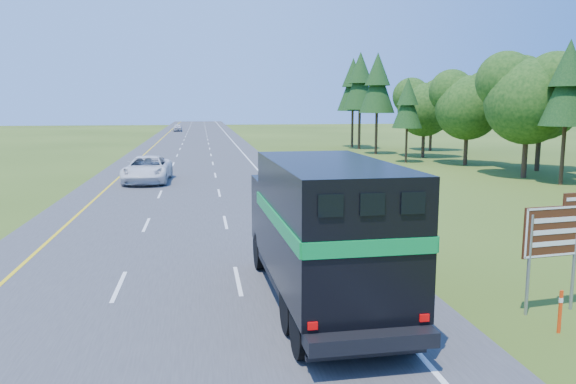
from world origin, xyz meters
name	(u,v)px	position (x,y,z in m)	size (l,w,h in m)	color
road	(194,161)	(0.00, 50.00, 0.02)	(15.00, 260.00, 0.04)	#38383A
lane_markings	(194,161)	(0.00, 50.00, 0.04)	(11.15, 260.00, 0.01)	yellow
tree_wall_right	(566,98)	(26.00, 30.00, 6.00)	(16.00, 100.00, 12.00)	black
horse_truck	(322,228)	(4.01, 8.51, 2.23)	(3.14, 9.31, 4.09)	black
white_suv	(147,169)	(-3.08, 34.88, 0.97)	(3.07, 6.67, 1.85)	silver
far_car	(178,128)	(-3.87, 111.61, 0.79)	(1.78, 4.41, 1.50)	#B4B4BB
exit_sign	(555,236)	(10.03, 7.09, 2.11)	(1.91, 0.30, 3.26)	gray
delineator	(560,310)	(9.39, 5.74, 0.59)	(0.09, 0.05, 1.09)	#FF390D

